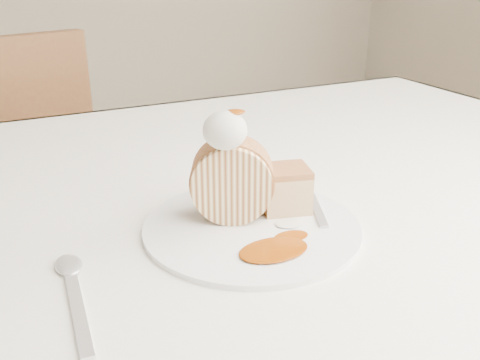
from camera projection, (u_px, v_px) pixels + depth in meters
name	position (u px, v px, depth m)	size (l,w,h in m)	color
table	(223.00, 240.00, 0.77)	(1.40, 0.90, 0.75)	white
chair_far	(2.00, 187.00, 1.34)	(0.52, 0.52, 0.88)	brown
plate	(252.00, 227.00, 0.61)	(0.25, 0.25, 0.01)	white
roulade_slice	(232.00, 181.00, 0.61)	(0.09, 0.09, 0.05)	#FFEAB1
cake_chunk	(285.00, 191.00, 0.64)	(0.05, 0.05, 0.05)	#BD7A47
whipped_cream	(225.00, 130.00, 0.56)	(0.05, 0.05, 0.04)	silver
caramel_drizzle	(234.00, 107.00, 0.56)	(0.02, 0.02, 0.01)	#853605
caramel_pool	(274.00, 250.00, 0.55)	(0.08, 0.05, 0.00)	#853605
fork	(316.00, 207.00, 0.64)	(0.02, 0.15, 0.00)	silver
spoon	(79.00, 313.00, 0.46)	(0.02, 0.15, 0.00)	silver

